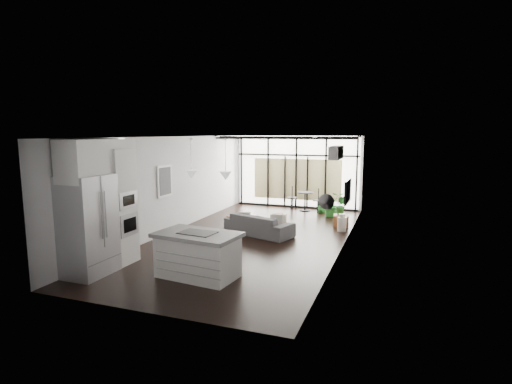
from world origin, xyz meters
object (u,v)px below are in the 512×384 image
Objects in this scene: tv at (348,191)px; fridge at (87,225)px; sofa at (259,221)px; island at (198,255)px; pouf at (278,220)px; console_bench at (249,225)px; milk_can at (342,223)px.

fridge is at bearing -133.39° from tv.
fridge reaches higher than sofa.
sofa is (0.03, 3.62, -0.06)m from island.
pouf is 0.47× the size of tv.
fridge is (-2.18, -0.63, 0.58)m from island.
tv is at bearing 46.61° from fridge.
console_bench is at bearing 66.99° from fridge.
pouf is (2.46, 5.35, -0.83)m from fridge.
fridge is 7.07m from milk_can.
console_bench is (1.85, 4.36, -0.81)m from fridge.
console_bench is 3.00m from tv.
milk_can is 0.48× the size of tv.
fridge is 1.88× the size of tv.
console_bench is at bearing -169.54° from tv.
island is at bearing 16.25° from fridge.
fridge reaches higher than tv.
island is 3.19× the size of milk_can.
console_bench is at bearing -156.37° from milk_can.
island reaches higher than sofa.
console_bench is 2.63× the size of milk_can.
console_bench is (-0.32, 3.73, -0.24)m from island.
sofa is at bearing -103.27° from pouf.
tv is (2.40, 0.61, 0.90)m from sofa.
console_bench is at bearing 1.99° from sofa.
sofa is at bearing -165.66° from tv.
pouf is 1.94m from milk_can.
tv is at bearing -70.84° from milk_can.
island is 1.21× the size of console_bench.
console_bench is 2.67× the size of pouf.
tv is at bearing 22.94° from console_bench.
milk_can is at bearing 36.10° from console_bench.
sofa reaches higher than milk_can.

